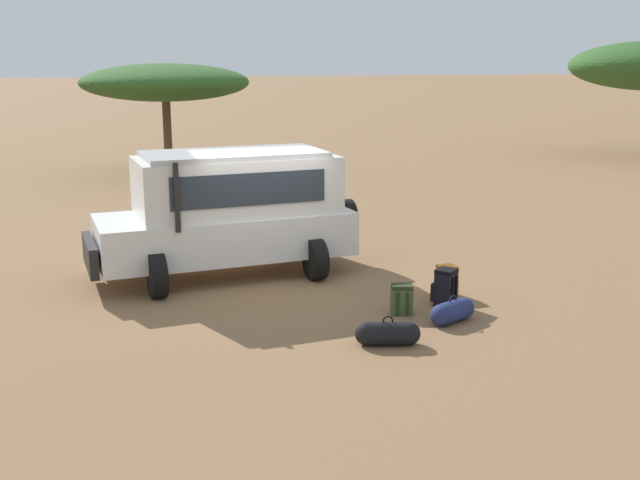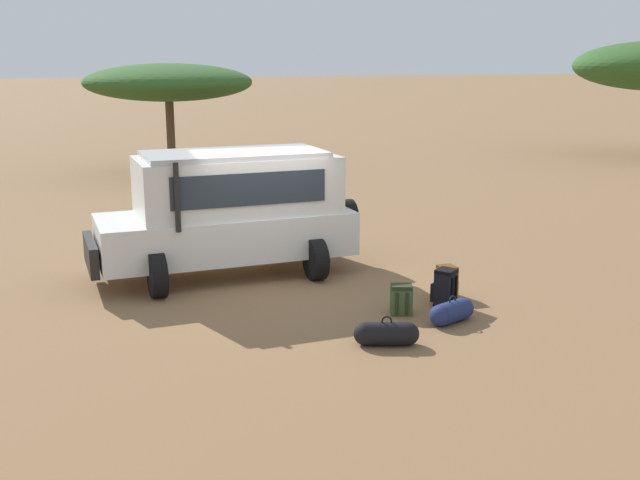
{
  "view_description": "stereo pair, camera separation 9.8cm",
  "coord_description": "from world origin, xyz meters",
  "px_view_note": "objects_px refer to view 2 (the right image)",
  "views": [
    {
      "loc": [
        -3.27,
        -13.42,
        4.19
      ],
      "look_at": [
        0.73,
        -0.98,
        1.0
      ],
      "focal_mm": 42.0,
      "sensor_mm": 36.0,
      "label": 1
    },
    {
      "loc": [
        -3.18,
        -13.45,
        4.19
      ],
      "look_at": [
        0.73,
        -0.98,
        1.0
      ],
      "focal_mm": 42.0,
      "sensor_mm": 36.0,
      "label": 2
    }
  ],
  "objects_px": {
    "backpack_near_rear_wheel": "(445,288)",
    "duffel_bag_soft_canvas": "(386,334)",
    "acacia_tree_centre_back": "(168,82)",
    "backpack_beside_front_wheel": "(447,281)",
    "duffel_bag_low_black_case": "(452,312)",
    "safari_vehicle": "(231,210)",
    "backpack_cluster_center": "(401,300)"
  },
  "relations": [
    {
      "from": "duffel_bag_low_black_case",
      "to": "acacia_tree_centre_back",
      "type": "bearing_deg",
      "value": 97.91
    },
    {
      "from": "backpack_beside_front_wheel",
      "to": "duffel_bag_low_black_case",
      "type": "xyz_separation_m",
      "value": [
        -0.57,
        -1.31,
        -0.09
      ]
    },
    {
      "from": "backpack_cluster_center",
      "to": "duffel_bag_soft_canvas",
      "type": "bearing_deg",
      "value": -122.06
    },
    {
      "from": "backpack_beside_front_wheel",
      "to": "backpack_near_rear_wheel",
      "type": "relative_size",
      "value": 0.84
    },
    {
      "from": "backpack_cluster_center",
      "to": "duffel_bag_soft_canvas",
      "type": "height_order",
      "value": "backpack_cluster_center"
    },
    {
      "from": "backpack_cluster_center",
      "to": "duffel_bag_low_black_case",
      "type": "distance_m",
      "value": 0.89
    },
    {
      "from": "safari_vehicle",
      "to": "backpack_cluster_center",
      "type": "relative_size",
      "value": 10.55
    },
    {
      "from": "safari_vehicle",
      "to": "acacia_tree_centre_back",
      "type": "height_order",
      "value": "acacia_tree_centre_back"
    },
    {
      "from": "safari_vehicle",
      "to": "backpack_beside_front_wheel",
      "type": "bearing_deg",
      "value": -36.61
    },
    {
      "from": "duffel_bag_soft_canvas",
      "to": "safari_vehicle",
      "type": "bearing_deg",
      "value": 108.27
    },
    {
      "from": "backpack_near_rear_wheel",
      "to": "duffel_bag_low_black_case",
      "type": "bearing_deg",
      "value": -108.63
    },
    {
      "from": "backpack_beside_front_wheel",
      "to": "backpack_cluster_center",
      "type": "relative_size",
      "value": 1.07
    },
    {
      "from": "backpack_beside_front_wheel",
      "to": "backpack_near_rear_wheel",
      "type": "height_order",
      "value": "backpack_near_rear_wheel"
    },
    {
      "from": "safari_vehicle",
      "to": "backpack_beside_front_wheel",
      "type": "relative_size",
      "value": 9.87
    },
    {
      "from": "backpack_beside_front_wheel",
      "to": "acacia_tree_centre_back",
      "type": "xyz_separation_m",
      "value": [
        -3.04,
        16.42,
        3.05
      ]
    },
    {
      "from": "safari_vehicle",
      "to": "backpack_cluster_center",
      "type": "distance_m",
      "value": 4.07
    },
    {
      "from": "backpack_near_rear_wheel",
      "to": "duffel_bag_low_black_case",
      "type": "xyz_separation_m",
      "value": [
        -0.27,
        -0.81,
        -0.14
      ]
    },
    {
      "from": "duffel_bag_low_black_case",
      "to": "duffel_bag_soft_canvas",
      "type": "distance_m",
      "value": 1.51
    },
    {
      "from": "duffel_bag_soft_canvas",
      "to": "acacia_tree_centre_back",
      "type": "relative_size",
      "value": 0.15
    },
    {
      "from": "safari_vehicle",
      "to": "backpack_near_rear_wheel",
      "type": "bearing_deg",
      "value": -44.18
    },
    {
      "from": "backpack_beside_front_wheel",
      "to": "acacia_tree_centre_back",
      "type": "relative_size",
      "value": 0.08
    },
    {
      "from": "backpack_near_rear_wheel",
      "to": "duffel_bag_soft_canvas",
      "type": "bearing_deg",
      "value": -139.72
    },
    {
      "from": "safari_vehicle",
      "to": "backpack_beside_front_wheel",
      "type": "distance_m",
      "value": 4.4
    },
    {
      "from": "safari_vehicle",
      "to": "acacia_tree_centre_back",
      "type": "xyz_separation_m",
      "value": [
        0.4,
        13.87,
        2.02
      ]
    },
    {
      "from": "duffel_bag_low_black_case",
      "to": "duffel_bag_soft_canvas",
      "type": "bearing_deg",
      "value": -156.72
    },
    {
      "from": "backpack_near_rear_wheel",
      "to": "acacia_tree_centre_back",
      "type": "height_order",
      "value": "acacia_tree_centre_back"
    },
    {
      "from": "backpack_cluster_center",
      "to": "acacia_tree_centre_back",
      "type": "relative_size",
      "value": 0.08
    },
    {
      "from": "duffel_bag_soft_canvas",
      "to": "acacia_tree_centre_back",
      "type": "distance_m",
      "value": 18.63
    },
    {
      "from": "backpack_beside_front_wheel",
      "to": "duffel_bag_soft_canvas",
      "type": "relative_size",
      "value": 0.57
    },
    {
      "from": "duffel_bag_soft_canvas",
      "to": "acacia_tree_centre_back",
      "type": "bearing_deg",
      "value": 93.35
    },
    {
      "from": "backpack_beside_front_wheel",
      "to": "acacia_tree_centre_back",
      "type": "height_order",
      "value": "acacia_tree_centre_back"
    },
    {
      "from": "backpack_cluster_center",
      "to": "safari_vehicle",
      "type": "bearing_deg",
      "value": 124.78
    }
  ]
}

